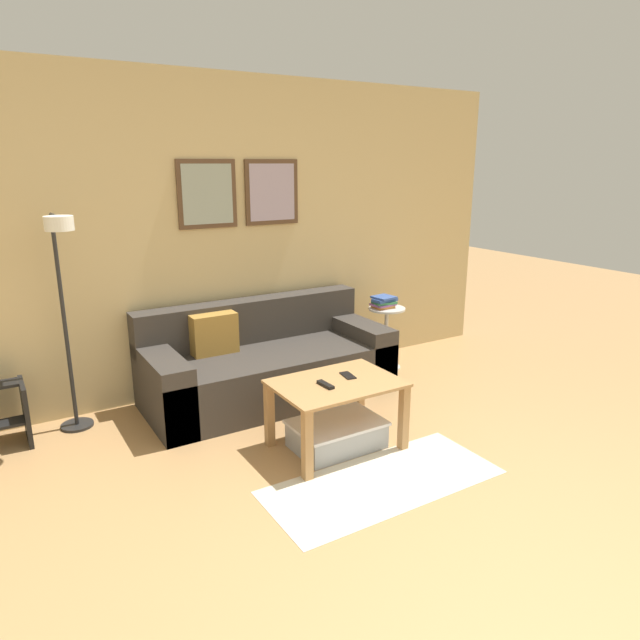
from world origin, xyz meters
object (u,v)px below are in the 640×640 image
Objects in this scene: couch at (266,365)px; coffee_table at (336,396)px; side_table at (386,332)px; book_stack at (384,302)px; storage_bin at (337,434)px; remote_control at (326,385)px; cell_phone at (348,375)px; floor_lamp at (64,293)px.

couch reaches higher than coffee_table.
book_stack reaches higher than side_table.
couch is at bearing -178.14° from side_table.
storage_bin is 1.72m from book_stack.
coffee_table is 1.65m from book_stack.
remote_control is (-1.32, -1.11, -0.15)m from book_stack.
book_stack is 1.71× the size of cell_phone.
cell_phone is (-1.11, -1.01, 0.13)m from side_table.
side_table is at bearing 1.86° from couch.
couch is at bearing -177.24° from book_stack.
coffee_table reaches higher than storage_bin.
cell_phone reaches higher than storage_bin.
book_stack reaches higher than storage_bin.
coffee_table is at bearing -88.93° from couch.
storage_bin is 4.03× the size of remote_control.
coffee_table is at bearing -149.83° from cell_phone.
couch is 14.10× the size of cell_phone.
remote_control reaches higher than coffee_table.
storage_bin is at bearing -88.77° from couch.
remote_control is 1.07× the size of cell_phone.
remote_control is at bearing -168.57° from storage_bin.
book_stack reaches higher than coffee_table.
couch reaches higher than book_stack.
side_table is 3.88× the size of remote_control.
coffee_table is 0.28m from storage_bin.
floor_lamp reaches higher than coffee_table.
couch reaches higher than remote_control.
remote_control is (1.35, -1.09, -0.56)m from floor_lamp.
book_stack is at bearing 36.83° from remote_control.
coffee_table is 1.92m from floor_lamp.
side_table is 1.73m from remote_control.
remote_control is 0.24m from cell_phone.
floor_lamp is (-1.44, 0.04, 0.76)m from couch.
coffee_table is 1.36× the size of storage_bin.
couch is 1.07m from remote_control.
floor_lamp is 1.96m from cell_phone.
storage_bin is 1.04× the size of side_table.
remote_control is (-0.08, -1.05, 0.21)m from couch.
coffee_table is 0.53× the size of floor_lamp.
book_stack is at bearing 41.79° from storage_bin.
coffee_table is (0.02, -1.02, 0.10)m from couch.
floor_lamp is at bearing 179.99° from side_table.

